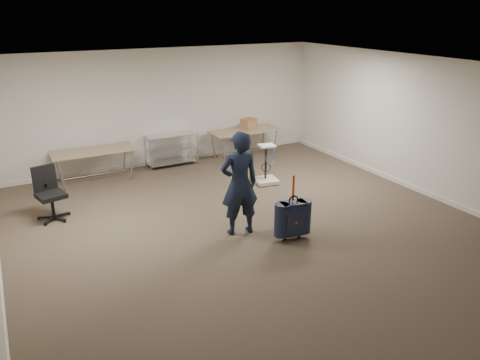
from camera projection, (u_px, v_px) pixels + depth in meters
ground at (257, 233)px, 8.12m from camera, size 9.00×9.00×0.00m
room_shell at (222, 203)px, 9.25m from camera, size 8.00×9.00×9.00m
folding_table_left at (93, 152)px, 10.32m from camera, size 1.80×0.75×0.73m
folding_table_right at (244, 132)px, 11.99m from camera, size 1.80×0.75×0.73m
wire_shelf at (171, 148)px, 11.44m from camera, size 1.22×0.47×0.80m
person at (239, 184)px, 7.84m from camera, size 0.71×0.51×1.81m
suitcase at (293, 218)px, 7.77m from camera, size 0.45×0.29×1.15m
office_chair at (51, 203)px, 8.59m from camera, size 0.60×0.60×0.99m
equipment_cart at (266, 173)px, 10.36m from camera, size 0.55×0.55×0.88m
cardboard_box at (249, 124)px, 12.00m from camera, size 0.45×0.40×0.28m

